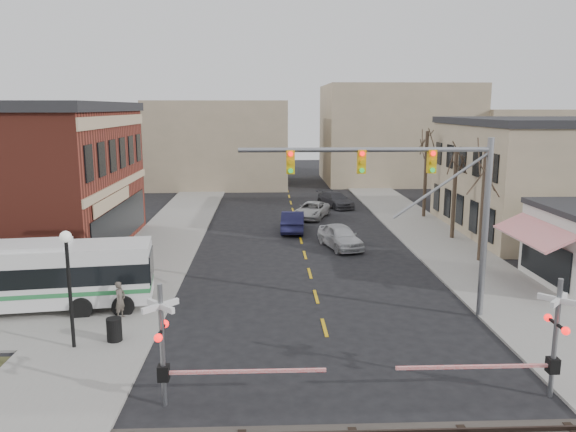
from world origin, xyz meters
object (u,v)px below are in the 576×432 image
at_px(car_a, 340,236).
at_px(car_b, 293,221).
at_px(traffic_signal_mast, 420,190).
at_px(street_lamp, 68,266).
at_px(trash_bin, 114,329).
at_px(rr_crossing_east, 542,340).
at_px(car_d, 335,200).
at_px(pedestrian_near, 120,300).
at_px(transit_bus, 15,276).
at_px(rr_crossing_west, 176,347).
at_px(car_c, 312,210).
at_px(pedestrian_far, 136,269).

distance_m(car_a, car_b, 5.96).
relative_size(traffic_signal_mast, car_b, 2.26).
height_order(traffic_signal_mast, street_lamp, traffic_signal_mast).
bearing_deg(trash_bin, rr_crossing_east, -18.00).
distance_m(car_d, pedestrian_near, 31.05).
relative_size(transit_bus, car_b, 2.56).
relative_size(rr_crossing_west, rr_crossing_east, 1.00).
relative_size(traffic_signal_mast, car_c, 2.22).
height_order(car_c, pedestrian_far, pedestrian_far).
bearing_deg(traffic_signal_mast, car_b, 104.30).
relative_size(car_b, pedestrian_near, 2.87).
bearing_deg(transit_bus, car_c, 55.15).
height_order(street_lamp, car_a, street_lamp).
bearing_deg(car_d, car_a, -117.51).
xyz_separation_m(rr_crossing_west, rr_crossing_east, (11.57, 0.03, 0.00)).
height_order(transit_bus, rr_crossing_east, rr_crossing_east).
bearing_deg(street_lamp, trash_bin, 20.73).
relative_size(car_a, pedestrian_far, 3.12).
xyz_separation_m(pedestrian_near, pedestrian_far, (-0.46, 5.08, -0.08)).
bearing_deg(transit_bus, pedestrian_far, 41.57).
xyz_separation_m(traffic_signal_mast, car_c, (-2.72, 23.19, -5.10)).
bearing_deg(car_c, trash_bin, -91.60).
height_order(transit_bus, pedestrian_near, transit_bus).
distance_m(car_b, pedestrian_near, 19.71).
bearing_deg(pedestrian_near, rr_crossing_west, -133.87).
xyz_separation_m(trash_bin, car_c, (9.95, 25.47, 0.09)).
height_order(rr_crossing_east, trash_bin, rr_crossing_east).
xyz_separation_m(rr_crossing_west, street_lamp, (-4.67, 4.30, 1.42)).
height_order(transit_bus, pedestrian_far, transit_bus).
bearing_deg(pedestrian_near, street_lamp, -179.64).
xyz_separation_m(rr_crossing_west, car_b, (4.84, 25.11, -1.18)).
bearing_deg(car_d, pedestrian_near, -136.32).
height_order(traffic_signal_mast, car_d, traffic_signal_mast).
height_order(rr_crossing_east, car_b, rr_crossing_east).
bearing_deg(pedestrian_near, pedestrian_far, 24.98).
height_order(transit_bus, car_a, transit_bus).
height_order(rr_crossing_west, pedestrian_far, rr_crossing_west).
xyz_separation_m(transit_bus, pedestrian_far, (4.48, 3.97, -0.88)).
relative_size(rr_crossing_east, trash_bin, 5.99).
distance_m(rr_crossing_west, trash_bin, 5.99).
bearing_deg(car_d, car_b, -135.15).
bearing_deg(rr_crossing_east, street_lamp, 165.26).
bearing_deg(street_lamp, pedestrian_far, 85.73).
xyz_separation_m(rr_crossing_east, trash_bin, (-14.81, 4.81, -1.38)).
bearing_deg(rr_crossing_west, car_d, 75.22).
bearing_deg(rr_crossing_west, street_lamp, 137.34).
distance_m(car_c, pedestrian_far, 20.91).
xyz_separation_m(street_lamp, car_b, (9.51, 20.81, -2.60)).
relative_size(transit_bus, street_lamp, 2.66).
bearing_deg(pedestrian_far, transit_bus, 156.82).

